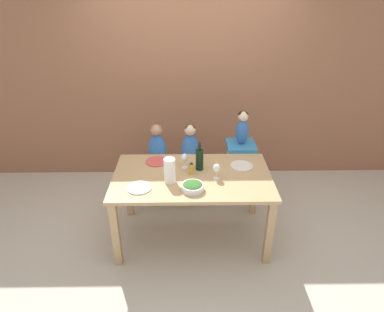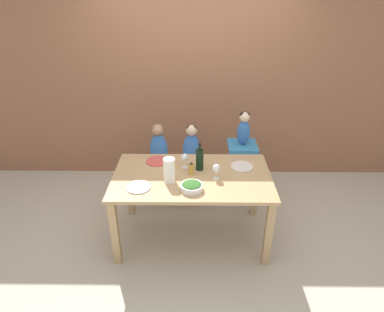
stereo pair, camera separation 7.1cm
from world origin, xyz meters
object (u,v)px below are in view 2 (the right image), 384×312
(chair_far_center, at_px, (192,171))
(wine_bottle, at_px, (200,159))
(wine_glass_far, at_px, (185,158))
(chair_right_highchair, at_px, (242,157))
(person_child_left, at_px, (159,146))
(person_child_center, at_px, (192,146))
(dinner_plate_front_left, at_px, (139,187))
(chair_far_left, at_px, (160,171))
(salad_bowl_large, at_px, (191,186))
(paper_towel_roll, at_px, (169,170))
(wine_glass_near, at_px, (216,169))
(person_baby_right, at_px, (244,127))
(dinner_plate_back_left, at_px, (157,161))
(dinner_plate_back_right, at_px, (242,166))

(chair_far_center, relative_size, wine_bottle, 1.53)
(chair_far_center, xyz_separation_m, wine_glass_far, (-0.06, -0.57, 0.49))
(chair_right_highchair, distance_m, person_child_left, 1.00)
(person_child_center, xyz_separation_m, dinner_plate_front_left, (-0.48, -0.96, 0.04))
(chair_far_left, height_order, chair_right_highchair, chair_right_highchair)
(salad_bowl_large, bearing_deg, person_child_center, 90.49)
(salad_bowl_large, bearing_deg, chair_far_left, 111.89)
(chair_right_highchair, xyz_separation_m, person_child_left, (-0.99, 0.00, 0.14))
(chair_far_center, xyz_separation_m, paper_towel_roll, (-0.20, -0.85, 0.50))
(paper_towel_roll, bearing_deg, wine_glass_near, 7.24)
(paper_towel_roll, bearing_deg, chair_far_center, 76.69)
(person_baby_right, bearing_deg, chair_right_highchair, -90.00)
(person_baby_right, relative_size, dinner_plate_front_left, 1.74)
(dinner_plate_back_left, bearing_deg, chair_far_left, 93.95)
(paper_towel_roll, bearing_deg, person_child_left, 102.56)
(chair_far_left, bearing_deg, person_baby_right, 0.06)
(person_baby_right, relative_size, wine_bottle, 1.36)
(chair_right_highchair, bearing_deg, chair_far_center, 180.00)
(wine_bottle, bearing_deg, dinner_plate_back_left, 160.69)
(wine_bottle, bearing_deg, chair_far_center, 98.32)
(dinner_plate_front_left, bearing_deg, salad_bowl_large, -4.00)
(chair_far_left, height_order, salad_bowl_large, salad_bowl_large)
(person_child_center, relative_size, paper_towel_roll, 2.19)
(chair_far_left, relative_size, chair_right_highchair, 0.60)
(wine_glass_far, bearing_deg, dinner_plate_back_left, 157.27)
(wine_glass_far, bearing_deg, chair_far_center, 83.67)
(chair_far_left, xyz_separation_m, paper_towel_roll, (0.19, -0.85, 0.50))
(chair_far_center, relative_size, dinner_plate_back_right, 1.96)
(dinner_plate_front_left, bearing_deg, dinner_plate_back_right, 21.71)
(chair_far_center, bearing_deg, dinner_plate_back_right, -46.54)
(paper_towel_roll, relative_size, salad_bowl_large, 1.18)
(chair_far_left, xyz_separation_m, wine_bottle, (0.48, -0.61, 0.49))
(dinner_plate_back_left, bearing_deg, dinner_plate_front_left, -103.73)
(wine_bottle, height_order, paper_towel_roll, wine_bottle)
(salad_bowl_large, relative_size, dinner_plate_back_right, 0.91)
(chair_far_center, distance_m, chair_right_highchair, 0.64)
(chair_right_highchair, height_order, dinner_plate_front_left, dinner_plate_front_left)
(chair_right_highchair, height_order, wine_glass_far, wine_glass_far)
(wine_bottle, bearing_deg, person_child_center, 98.32)
(dinner_plate_front_left, height_order, dinner_plate_back_right, same)
(wine_glass_near, bearing_deg, person_child_center, 107.22)
(chair_far_left, bearing_deg, dinner_plate_front_left, -95.56)
(chair_far_left, distance_m, chair_far_center, 0.39)
(chair_far_left, distance_m, person_baby_right, 1.15)
(chair_far_center, height_order, wine_glass_far, wine_glass_far)
(dinner_plate_front_left, bearing_deg, chair_far_center, 63.22)
(chair_right_highchair, distance_m, salad_bowl_large, 1.18)
(wine_bottle, relative_size, dinner_plate_back_right, 1.28)
(dinner_plate_back_left, bearing_deg, chair_far_center, 51.37)
(dinner_plate_back_left, bearing_deg, wine_glass_far, -22.73)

